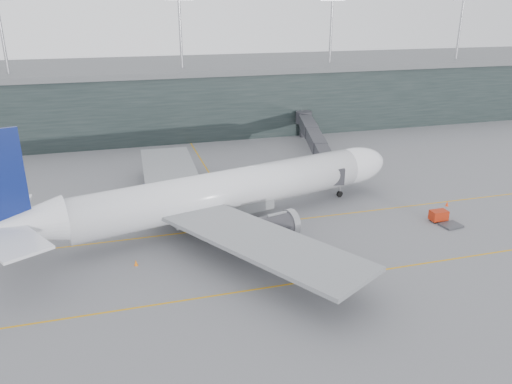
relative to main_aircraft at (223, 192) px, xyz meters
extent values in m
plane|color=slate|center=(-2.81, 2.59, -4.62)|extent=(320.00, 320.00, 0.00)
cube|color=#C98E13|center=(-2.81, -1.41, -4.61)|extent=(160.00, 0.25, 0.02)
cube|color=#C98E13|center=(-2.81, -17.41, -4.61)|extent=(160.00, 0.25, 0.02)
cube|color=#C98E13|center=(2.19, 22.59, -4.61)|extent=(0.25, 60.00, 0.02)
cube|color=black|center=(-2.81, 60.59, 2.38)|extent=(240.00, 35.00, 14.00)
cube|color=#585A5D|center=(-2.81, 60.59, 9.98)|extent=(240.00, 36.00, 1.20)
cylinder|color=#9E9EA3|center=(-32.81, 50.59, 17.38)|extent=(0.60, 0.60, 14.00)
cylinder|color=#9E9EA3|center=(2.19, 50.59, 17.38)|extent=(0.60, 0.60, 14.00)
cylinder|color=#9E9EA3|center=(37.19, 50.59, 17.38)|extent=(0.60, 0.60, 14.00)
cylinder|color=#9E9EA3|center=(72.19, 50.59, 17.38)|extent=(0.60, 0.60, 14.00)
cylinder|color=white|center=(0.40, 0.10, 0.15)|extent=(41.51, 15.52, 5.58)
ellipsoid|color=white|center=(21.79, 5.49, 0.15)|extent=(12.73, 8.27, 5.58)
cone|color=white|center=(-24.47, -6.16, 0.78)|extent=(10.91, 7.61, 5.36)
cube|color=gray|center=(-0.47, -0.12, -2.01)|extent=(15.06, 7.88, 1.80)
cube|color=black|center=(25.10, 6.32, 1.05)|extent=(2.58, 3.10, 0.72)
cube|color=gray|center=(1.19, -14.09, -0.75)|extent=(20.11, 26.64, 0.49)
cylinder|color=#37363B|center=(4.24, -7.75, -2.28)|extent=(6.88, 4.59, 3.15)
cube|color=gray|center=(-5.62, 12.97, -0.75)|extent=(8.94, 26.35, 0.49)
cylinder|color=#37363B|center=(0.06, 8.83, -2.28)|extent=(6.88, 4.59, 3.15)
cube|color=white|center=(-24.13, -11.18, 1.23)|extent=(8.27, 9.49, 0.31)
cube|color=white|center=(-26.55, -1.58, 1.23)|extent=(5.07, 8.17, 0.31)
cylinder|color=black|center=(19.60, 4.94, -4.13)|extent=(1.05, 0.59, 0.99)
cylinder|color=#9E9EA3|center=(19.60, 4.94, -3.45)|extent=(0.27, 0.27, 2.34)
cylinder|color=black|center=(-2.03, -4.97, -4.04)|extent=(1.24, 0.72, 1.17)
cylinder|color=black|center=(-4.14, 3.41, -4.04)|extent=(1.24, 0.72, 1.17)
cube|color=#2D2D33|center=(17.59, 3.39, -0.13)|extent=(3.60, 3.86, 2.52)
cube|color=#2D2D33|center=(19.48, 10.61, -0.13)|extent=(5.14, 11.88, 2.25)
cube|color=#2D2D33|center=(22.44, 21.92, -0.13)|extent=(5.36, 11.94, 2.34)
cube|color=#2D2D33|center=(25.41, 33.22, -0.13)|extent=(5.58, 11.99, 2.43)
cylinder|color=#9E9EA3|center=(19.64, 11.22, -2.91)|extent=(0.45, 0.45, 3.42)
cube|color=#37363B|center=(19.64, 11.22, -4.31)|extent=(2.08, 1.76, 0.63)
cylinder|color=#2D2D33|center=(17.59, 43.09, -0.13)|extent=(3.60, 3.60, 2.70)
cylinder|color=#2D2D33|center=(17.59, 43.09, -3.00)|extent=(1.62, 1.62, 3.24)
cube|color=#A7230B|center=(28.85, -7.38, -3.72)|extent=(2.34, 1.49, 1.38)
cylinder|color=black|center=(28.00, -7.91, -4.41)|extent=(0.42, 0.16, 0.42)
cylinder|color=black|center=(29.70, -7.90, -4.41)|extent=(0.42, 0.16, 0.42)
cylinder|color=black|center=(28.00, -6.85, -4.41)|extent=(0.42, 0.16, 0.42)
cylinder|color=black|center=(29.69, -6.84, -4.41)|extent=(0.42, 0.16, 0.42)
cube|color=#37373C|center=(29.51, -9.35, -4.46)|extent=(2.93, 2.47, 0.27)
cube|color=#37363B|center=(-8.81, 13.60, -4.47)|extent=(2.41, 2.12, 0.20)
cube|color=#ABB2B7|center=(-8.81, 13.60, -3.55)|extent=(1.98, 1.91, 1.53)
cube|color=navy|center=(-8.81, 13.60, -2.75)|extent=(2.05, 1.98, 0.08)
cube|color=#37363B|center=(-4.67, 14.02, -4.49)|extent=(1.88, 1.55, 0.18)
cube|color=#B4B9C1|center=(-4.67, 14.02, -3.69)|extent=(1.52, 1.44, 1.33)
cube|color=navy|center=(-4.67, 14.02, -2.99)|extent=(1.57, 1.48, 0.07)
cube|color=#37363B|center=(-2.91, 11.90, -4.47)|extent=(2.46, 2.19, 0.21)
cube|color=#B7BDC4|center=(-2.91, 11.90, -3.54)|extent=(2.04, 1.97, 1.54)
cube|color=navy|center=(-2.91, 11.90, -2.74)|extent=(2.10, 2.04, 0.08)
cone|color=#F93A0D|center=(33.49, -2.93, -4.24)|extent=(0.48, 0.48, 0.76)
cone|color=#CF4C0B|center=(5.59, -14.93, -4.25)|extent=(0.46, 0.46, 0.74)
cone|color=orange|center=(4.42, 12.32, -4.32)|extent=(0.38, 0.38, 0.61)
cone|color=orange|center=(-12.37, -8.63, -4.26)|extent=(0.45, 0.45, 0.72)
camera|label=1|loc=(-13.03, -61.46, 23.84)|focal=35.00mm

